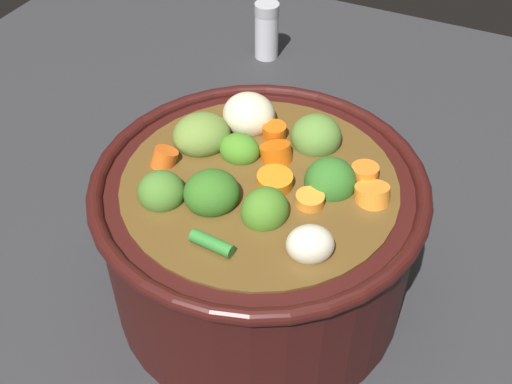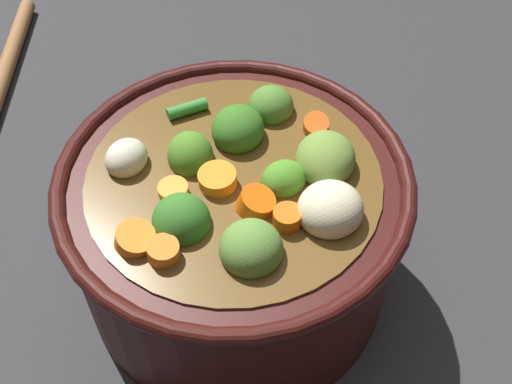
# 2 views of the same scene
# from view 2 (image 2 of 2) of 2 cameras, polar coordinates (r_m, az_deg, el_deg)

# --- Properties ---
(ground_plane) EXTENTS (1.10, 1.10, 0.00)m
(ground_plane) POSITION_cam_2_polar(r_m,az_deg,el_deg) (0.55, -1.65, -7.46)
(ground_plane) COLOR #2D2D30
(cooking_pot) EXTENTS (0.25, 0.25, 0.15)m
(cooking_pot) POSITION_cam_2_polar(r_m,az_deg,el_deg) (0.49, -1.79, -3.05)
(cooking_pot) COLOR #38110F
(cooking_pot) RESTS_ON ground_plane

